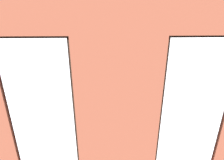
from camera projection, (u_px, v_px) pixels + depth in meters
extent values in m
cube|color=#99663D|center=(113.00, 111.00, 6.22)|extent=(6.60, 6.19, 0.10)
cube|color=brown|center=(118.00, 106.00, 3.02)|extent=(1.27, 0.16, 3.47)
cube|color=brown|center=(210.00, 8.00, 2.48)|extent=(1.00, 0.16, 0.66)
cube|color=white|center=(193.00, 108.00, 3.01)|extent=(0.94, 0.03, 2.12)
cube|color=#38281E|center=(192.00, 105.00, 3.06)|extent=(1.00, 0.04, 2.18)
cube|color=brown|center=(26.00, 8.00, 2.43)|extent=(1.00, 0.16, 0.66)
cube|color=white|center=(41.00, 109.00, 2.96)|extent=(0.94, 0.03, 2.12)
cube|color=#38281E|center=(43.00, 107.00, 3.02)|extent=(1.00, 0.04, 2.18)
cube|color=tan|center=(117.00, 158.00, 3.56)|extent=(3.48, 0.24, 0.06)
cube|color=black|center=(118.00, 73.00, 2.90)|extent=(0.49, 0.03, 0.66)
cube|color=#389360|center=(118.00, 73.00, 2.91)|extent=(0.43, 0.01, 0.60)
cube|color=silver|center=(1.00, 58.00, 5.26)|extent=(0.10, 5.19, 3.47)
cube|color=black|center=(89.00, 151.00, 4.25)|extent=(2.05, 0.85, 0.42)
cube|color=black|center=(86.00, 148.00, 3.80)|extent=(2.05, 0.24, 0.38)
cube|color=black|center=(132.00, 139.00, 4.15)|extent=(0.22, 0.85, 0.24)
cube|color=black|center=(44.00, 141.00, 4.11)|extent=(0.22, 0.85, 0.24)
cube|color=#232326|center=(107.00, 140.00, 4.19)|extent=(0.74, 0.65, 0.12)
cube|color=#232326|center=(69.00, 140.00, 4.17)|extent=(0.74, 0.65, 0.12)
cube|color=black|center=(193.00, 113.00, 5.61)|extent=(0.86, 2.08, 0.42)
cube|color=black|center=(207.00, 101.00, 5.46)|extent=(0.25, 2.08, 0.38)
cube|color=black|center=(183.00, 89.00, 6.34)|extent=(0.85, 0.22, 0.24)
cube|color=black|center=(211.00, 124.00, 4.64)|extent=(0.85, 0.22, 0.24)
cube|color=#232326|center=(186.00, 96.00, 6.00)|extent=(0.65, 0.50, 0.12)
cube|color=#232326|center=(193.00, 105.00, 5.50)|extent=(0.65, 0.50, 0.12)
cube|color=#232326|center=(202.00, 116.00, 5.00)|extent=(0.65, 0.50, 0.12)
cube|color=tan|center=(109.00, 99.00, 5.91)|extent=(1.47, 0.83, 0.04)
cube|color=tan|center=(130.00, 100.00, 6.34)|extent=(0.07, 0.07, 0.41)
cube|color=tan|center=(88.00, 100.00, 6.31)|extent=(0.07, 0.07, 0.41)
cube|color=tan|center=(133.00, 112.00, 5.68)|extent=(0.07, 0.07, 0.41)
cube|color=tan|center=(85.00, 113.00, 5.65)|extent=(0.07, 0.07, 0.41)
cylinder|color=silver|center=(103.00, 96.00, 5.97)|extent=(0.07, 0.07, 0.08)
cylinder|color=#B7333D|center=(109.00, 97.00, 5.87)|extent=(0.08, 0.08, 0.12)
cylinder|color=#47423D|center=(113.00, 99.00, 5.77)|extent=(0.10, 0.10, 0.08)
sphere|color=#3D8E42|center=(113.00, 97.00, 5.73)|extent=(0.11, 0.11, 0.11)
cube|color=black|center=(122.00, 96.00, 6.04)|extent=(0.15, 0.16, 0.02)
cube|color=#59595B|center=(94.00, 101.00, 5.77)|extent=(0.18, 0.10, 0.02)
cube|color=black|center=(19.00, 111.00, 5.57)|extent=(1.21, 0.42, 0.56)
cube|color=black|center=(16.00, 102.00, 5.45)|extent=(0.55, 0.20, 0.05)
cube|color=black|center=(16.00, 100.00, 5.43)|extent=(0.06, 0.04, 0.06)
cube|color=black|center=(13.00, 87.00, 5.27)|extent=(1.24, 0.04, 0.71)
cube|color=black|center=(14.00, 87.00, 5.29)|extent=(1.19, 0.01, 0.66)
cylinder|color=olive|center=(108.00, 79.00, 8.01)|extent=(0.54, 0.54, 0.28)
ellipsoid|color=silver|center=(107.00, 71.00, 7.87)|extent=(1.19, 1.19, 0.48)
ellipsoid|color=navy|center=(105.00, 68.00, 7.82)|extent=(0.44, 0.44, 0.18)
cylinder|color=gray|center=(172.00, 78.00, 8.12)|extent=(0.30, 0.30, 0.30)
cylinder|color=brown|center=(173.00, 68.00, 7.95)|extent=(0.05, 0.05, 0.54)
cone|color=#1E5B28|center=(170.00, 56.00, 7.72)|extent=(0.52, 0.24, 0.57)
cone|color=#1E5B28|center=(173.00, 57.00, 7.61)|extent=(0.38, 0.49, 0.58)
cone|color=#1E5B28|center=(177.00, 57.00, 7.61)|extent=(0.32, 0.49, 0.59)
cone|color=#1E5B28|center=(180.00, 57.00, 7.69)|extent=(0.54, 0.36, 0.55)
cone|color=#1E5B28|center=(178.00, 56.00, 7.87)|extent=(0.56, 0.42, 0.52)
cone|color=#1E5B28|center=(174.00, 55.00, 7.92)|extent=(0.32, 0.54, 0.56)
cone|color=#1E5B28|center=(171.00, 55.00, 7.88)|extent=(0.41, 0.49, 0.58)
cylinder|color=#9E5638|center=(166.00, 93.00, 7.01)|extent=(0.17, 0.17, 0.20)
cylinder|color=brown|center=(167.00, 89.00, 6.96)|extent=(0.03, 0.03, 0.08)
ellipsoid|color=#286B2D|center=(167.00, 85.00, 6.90)|extent=(0.34, 0.34, 0.23)
cylinder|color=brown|center=(138.00, 93.00, 7.01)|extent=(0.18, 0.18, 0.22)
cylinder|color=brown|center=(139.00, 88.00, 6.94)|extent=(0.03, 0.03, 0.14)
ellipsoid|color=#3D8E42|center=(139.00, 83.00, 6.86)|extent=(0.40, 0.40, 0.27)
cylinder|color=gray|center=(53.00, 80.00, 7.97)|extent=(0.29, 0.29, 0.27)
cylinder|color=brown|center=(52.00, 72.00, 7.83)|extent=(0.05, 0.05, 0.43)
cone|color=#1E5B28|center=(43.00, 61.00, 7.69)|extent=(0.63, 0.19, 0.52)
cone|color=#1E5B28|center=(45.00, 61.00, 7.49)|extent=(0.43, 0.46, 0.62)
cone|color=#1E5B28|center=(50.00, 63.00, 7.42)|extent=(0.20, 0.61, 0.54)
cone|color=#1E5B28|center=(54.00, 60.00, 7.53)|extent=(0.46, 0.37, 0.64)
cone|color=#1E5B28|center=(56.00, 59.00, 7.73)|extent=(0.53, 0.30, 0.61)
cone|color=#1E5B28|center=(53.00, 59.00, 7.92)|extent=(0.16, 0.63, 0.52)
cone|color=#1E5B28|center=(47.00, 59.00, 7.80)|extent=(0.45, 0.47, 0.60)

